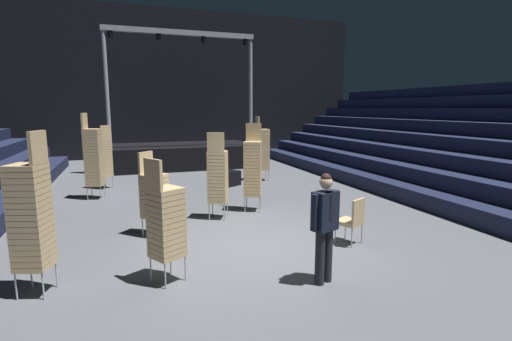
{
  "coord_description": "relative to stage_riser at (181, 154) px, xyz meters",
  "views": [
    {
      "loc": [
        -2.41,
        -6.68,
        2.7
      ],
      "look_at": [
        0.16,
        0.71,
        1.4
      ],
      "focal_mm": 26.51,
      "sensor_mm": 36.0,
      "label": 1
    }
  ],
  "objects": [
    {
      "name": "chair_stack_rear_centre",
      "position": [
        -3.14,
        -4.01,
        0.46
      ],
      "size": [
        0.62,
        0.62,
        2.14
      ],
      "rotation": [
        0.0,
        0.0,
        0.75
      ],
      "color": "#B2B5BA",
      "rests_on": "ground_plane"
    },
    {
      "name": "stage_riser",
      "position": [
        0.0,
        0.0,
        0.0
      ],
      "size": [
        6.48,
        3.3,
        5.85
      ],
      "color": "black",
      "rests_on": "ground_plane"
    },
    {
      "name": "ground_plane",
      "position": [
        0.0,
        -10.94,
        -0.66
      ],
      "size": [
        22.0,
        30.0,
        0.1
      ],
      "primitive_type": "cube",
      "color": "#515459"
    },
    {
      "name": "chair_stack_mid_left",
      "position": [
        -0.32,
        -8.76,
        0.46
      ],
      "size": [
        0.58,
        0.58,
        2.14
      ],
      "rotation": [
        0.0,
        0.0,
        5.85
      ],
      "color": "#B2B5BA",
      "rests_on": "ground_plane"
    },
    {
      "name": "chair_stack_mid_right",
      "position": [
        -3.73,
        -11.67,
        0.59
      ],
      "size": [
        0.55,
        0.55,
        2.39
      ],
      "rotation": [
        0.0,
        0.0,
        1.26
      ],
      "color": "#B2B5BA",
      "rests_on": "ground_plane"
    },
    {
      "name": "chair_stack_front_right",
      "position": [
        -1.88,
        -11.88,
        0.38
      ],
      "size": [
        0.6,
        0.6,
        1.96
      ],
      "rotation": [
        0.0,
        0.0,
        5.23
      ],
      "color": "#B2B5BA",
      "rests_on": "ground_plane"
    },
    {
      "name": "arena_end_wall",
      "position": [
        0.0,
        4.06,
        3.39
      ],
      "size": [
        22.0,
        0.3,
        8.0
      ],
      "primitive_type": "cube",
      "color": "black",
      "rests_on": "ground_plane"
    },
    {
      "name": "chair_stack_rear_left",
      "position": [
        2.43,
        -4.43,
        0.59
      ],
      "size": [
        0.47,
        0.47,
        2.39
      ],
      "rotation": [
        0.0,
        0.0,
        4.65
      ],
      "color": "#B2B5BA",
      "rests_on": "ground_plane"
    },
    {
      "name": "chair_stack_rear_right",
      "position": [
        -1.89,
        -9.57,
        0.29
      ],
      "size": [
        0.62,
        0.62,
        1.79
      ],
      "rotation": [
        0.0,
        0.0,
        3.93
      ],
      "color": "#B2B5BA",
      "rests_on": "ground_plane"
    },
    {
      "name": "loose_chair_near_man",
      "position": [
        1.78,
        -11.41,
        -0.07
      ],
      "size": [
        0.59,
        0.59,
        0.95
      ],
      "rotation": [
        0.0,
        0.0,
        0.45
      ],
      "color": "#B2B5BA",
      "rests_on": "ground_plane"
    },
    {
      "name": "man_with_tie",
      "position": [
        0.41,
        -12.73,
        0.38
      ],
      "size": [
        0.56,
        0.35,
        1.74
      ],
      "rotation": [
        0.0,
        0.0,
        3.49
      ],
      "color": "black",
      "rests_on": "ground_plane"
    },
    {
      "name": "chair_stack_mid_centre",
      "position": [
        -3.32,
        -5.53,
        0.67
      ],
      "size": [
        0.54,
        0.54,
        2.56
      ],
      "rotation": [
        0.0,
        0.0,
        4.46
      ],
      "color": "#B2B5BA",
      "rests_on": "ground_plane"
    },
    {
      "name": "chair_stack_front_left",
      "position": [
        0.73,
        -8.35,
        0.54
      ],
      "size": [
        0.59,
        0.59,
        2.31
      ],
      "rotation": [
        0.0,
        0.0,
        2.7
      ],
      "color": "#B2B5BA",
      "rests_on": "ground_plane"
    },
    {
      "name": "equipment_road_case",
      "position": [
        0.87,
        -5.01,
        -0.35
      ],
      "size": [
        1.08,
        0.97,
        0.52
      ],
      "primitive_type": "cube",
      "rotation": [
        0.0,
        0.0,
        0.52
      ],
      "color": "black",
      "rests_on": "ground_plane"
    }
  ]
}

